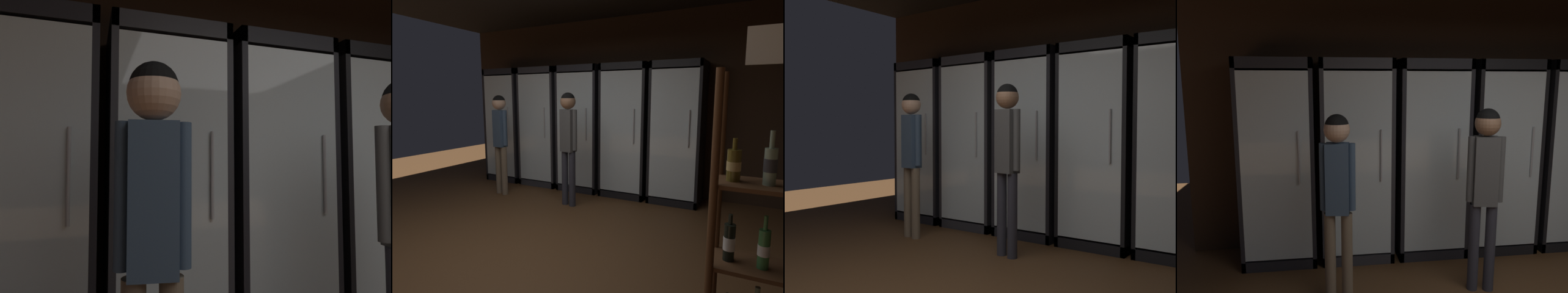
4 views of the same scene
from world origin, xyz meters
TOP-DOWN VIEW (x-y plane):
  - wall_back at (0.00, 3.03)m, footprint 6.00×0.06m
  - cooler_far_left at (-2.05, 2.74)m, footprint 0.71×0.60m
  - cooler_left at (-1.27, 2.74)m, footprint 0.71×0.60m
  - cooler_center at (-0.50, 2.74)m, footprint 0.71×0.60m
  - cooler_right at (0.27, 2.74)m, footprint 0.71×0.60m
  - cooler_far_right at (1.04, 2.74)m, footprint 0.71×0.60m
  - shopper_near at (-0.27, 1.83)m, footprint 0.30×0.21m
  - shopper_far at (-1.51, 1.83)m, footprint 0.28×0.21m

SIDE VIEW (x-z plane):
  - cooler_far_left at x=-2.05m, z-range -0.02..2.00m
  - cooler_far_right at x=1.04m, z-range -0.02..2.00m
  - cooler_right at x=0.27m, z-range -0.02..2.01m
  - cooler_left at x=-1.27m, z-range -0.02..2.01m
  - cooler_center at x=-0.50m, z-range -0.02..2.01m
  - shopper_far at x=-1.51m, z-range 0.22..1.78m
  - shopper_near at x=-0.27m, z-range 0.23..1.83m
  - wall_back at x=0.00m, z-range 0.00..2.80m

